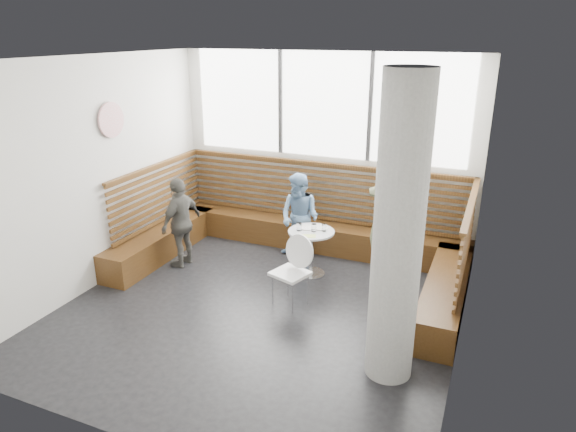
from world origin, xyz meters
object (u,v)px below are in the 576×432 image
at_px(adult_man, 389,236).
at_px(cafe_table, 311,243).
at_px(cafe_chair, 292,265).
at_px(child_left, 181,222).
at_px(concrete_column, 398,235).
at_px(child_back, 300,217).

bearing_deg(adult_man, cafe_table, 90.93).
xyz_separation_m(cafe_chair, child_left, (-2.04, 0.46, 0.15)).
relative_size(cafe_chair, child_left, 0.68).
bearing_deg(cafe_chair, cafe_table, 112.84).
distance_m(cafe_chair, child_left, 2.09).
height_order(cafe_chair, adult_man, adult_man).
relative_size(concrete_column, child_back, 2.28).
bearing_deg(adult_man, child_back, 74.94).
distance_m(concrete_column, cafe_table, 2.70).
bearing_deg(child_back, child_left, -137.01).
distance_m(child_back, child_left, 1.85).
relative_size(cafe_chair, child_back, 0.68).
relative_size(cafe_table, child_left, 0.50).
bearing_deg(child_left, adult_man, 102.79).
xyz_separation_m(cafe_table, child_left, (-1.97, -0.45, 0.20)).
distance_m(cafe_chair, adult_man, 1.38).
bearing_deg(adult_man, cafe_chair, 132.29).
height_order(cafe_table, child_left, child_left).
relative_size(cafe_chair, adult_man, 0.56).
bearing_deg(cafe_table, adult_man, -5.43).
relative_size(adult_man, child_back, 1.21).
height_order(adult_man, child_back, adult_man).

